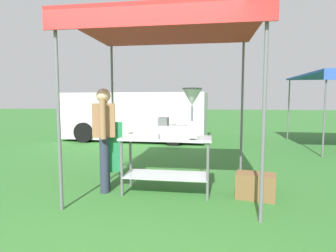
# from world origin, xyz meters

# --- Properties ---
(ground_plane) EXTENTS (70.00, 70.00, 0.00)m
(ground_plane) POSITION_xyz_m (0.00, 6.00, 0.00)
(ground_plane) COLOR #33702D
(stall_canopy) EXTENTS (2.71, 2.19, 2.55)m
(stall_canopy) POSITION_xyz_m (0.23, 1.43, 2.44)
(stall_canopy) COLOR slate
(stall_canopy) RESTS_ON ground
(donut_cart) EXTENTS (1.37, 0.57, 0.87)m
(donut_cart) POSITION_xyz_m (0.23, 1.33, 0.64)
(donut_cart) COLOR #B7B7BC
(donut_cart) RESTS_ON ground
(donut_tray) EXTENTS (0.47, 0.31, 0.07)m
(donut_tray) POSITION_xyz_m (-0.07, 1.22, 0.89)
(donut_tray) COLOR #B7B7BC
(donut_tray) RESTS_ON donut_cart
(donut_fryer) EXTENTS (0.65, 0.29, 0.74)m
(donut_fryer) POSITION_xyz_m (0.48, 1.33, 1.17)
(donut_fryer) COLOR #B7B7BC
(donut_fryer) RESTS_ON donut_cart
(menu_sign) EXTENTS (0.13, 0.05, 0.26)m
(menu_sign) POSITION_xyz_m (0.65, 1.12, 0.98)
(menu_sign) COLOR black
(menu_sign) RESTS_ON donut_cart
(vendor) EXTENTS (0.47, 0.53, 1.61)m
(vendor) POSITION_xyz_m (-0.73, 1.31, 0.90)
(vendor) COLOR #2D3347
(vendor) RESTS_ON ground
(supply_crate) EXTENTS (0.60, 0.41, 0.37)m
(supply_crate) POSITION_xyz_m (1.56, 1.28, 0.19)
(supply_crate) COLOR brown
(supply_crate) RESTS_ON ground
(van_white) EXTENTS (5.13, 2.32, 1.69)m
(van_white) POSITION_xyz_m (-1.69, 6.82, 0.88)
(van_white) COLOR white
(van_white) RESTS_ON ground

